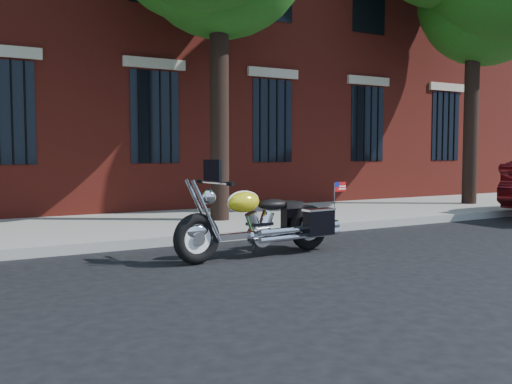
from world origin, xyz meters
TOP-DOWN VIEW (x-y plane):
  - ground at (0.00, 0.00)m, footprint 120.00×120.00m
  - curb at (0.00, 1.38)m, footprint 40.00×0.16m
  - sidewalk at (0.00, 3.26)m, footprint 40.00×3.60m
  - motorcycle at (-0.29, -0.11)m, footprint 2.68×0.89m

SIDE VIEW (x-z plane):
  - ground at x=0.00m, z-range 0.00..0.00m
  - curb at x=0.00m, z-range 0.00..0.15m
  - sidewalk at x=0.00m, z-range 0.00..0.15m
  - motorcycle at x=-0.29m, z-range -0.22..1.12m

